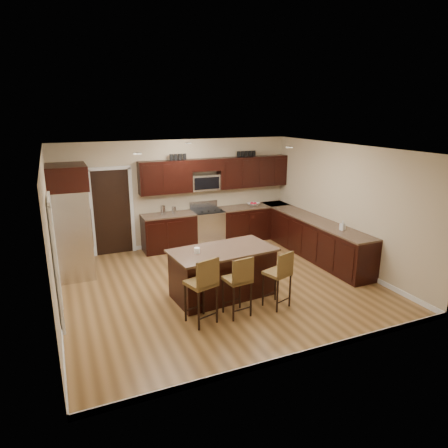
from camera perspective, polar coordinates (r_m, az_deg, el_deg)
name	(u,v)px	position (r m, az deg, el deg)	size (l,w,h in m)	color
floor	(220,284)	(8.14, -0.62, -8.63)	(6.00, 6.00, 0.00)	olive
ceiling	(219,149)	(7.44, -0.68, 10.66)	(6.00, 6.00, 0.00)	silver
wall_back	(178,194)	(10.20, -6.62, 4.31)	(6.00, 6.00, 0.00)	#C2B08C
wall_left	(51,239)	(7.13, -23.50, -1.99)	(5.50, 5.50, 0.00)	#C2B08C
wall_right	(345,206)	(9.22, 16.84, 2.49)	(5.50, 5.50, 0.00)	#C2B08C
base_cabinets	(268,232)	(9.98, 6.26, -1.21)	(4.02, 3.96, 0.92)	black
upper_cabinets	(218,173)	(10.31, -0.84, 7.30)	(4.00, 0.33, 0.80)	black
range	(207,227)	(10.35, -2.39, -0.44)	(0.76, 0.64, 1.11)	silver
microwave	(205,182)	(10.23, -2.77, 5.97)	(0.76, 0.31, 0.40)	silver
doorway	(112,212)	(9.93, -15.69, 1.60)	(0.85, 0.03, 2.06)	black
pantry_door	(55,264)	(6.95, -23.01, -5.27)	(0.03, 0.80, 2.04)	white
letter_decor	(213,155)	(10.20, -1.61, 9.78)	(2.20, 0.03, 0.15)	black
island	(223,274)	(7.53, -0.20, -7.15)	(2.00, 1.19, 0.92)	black
stool_left	(203,283)	(6.46, -2.98, -8.44)	(0.53, 0.53, 1.15)	brown
stool_mid	(239,279)	(6.71, 2.17, -7.93)	(0.45, 0.45, 1.08)	brown
stool_right	(280,273)	(7.07, 7.99, -6.94)	(0.49, 0.49, 1.05)	brown
refrigerator	(71,221)	(8.78, -21.04, 0.46)	(0.79, 0.99, 2.35)	silver
floor_mat	(238,256)	(9.62, 2.02, -4.65)	(0.89, 0.59, 0.01)	brown
fruit_bowl	(253,204)	(10.76, 4.23, 2.84)	(0.32, 0.32, 0.08)	silver
soap_bottle	(342,225)	(8.86, 16.57, -0.19)	(0.09, 0.10, 0.21)	#B2B2B2
canister_tall	(163,210)	(9.87, -8.72, 1.96)	(0.12, 0.12, 0.23)	silver
canister_short	(174,210)	(9.94, -7.19, 1.97)	(0.11, 0.11, 0.18)	silver
island_jar	(197,250)	(7.17, -3.89, -3.78)	(0.10, 0.10, 0.10)	white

